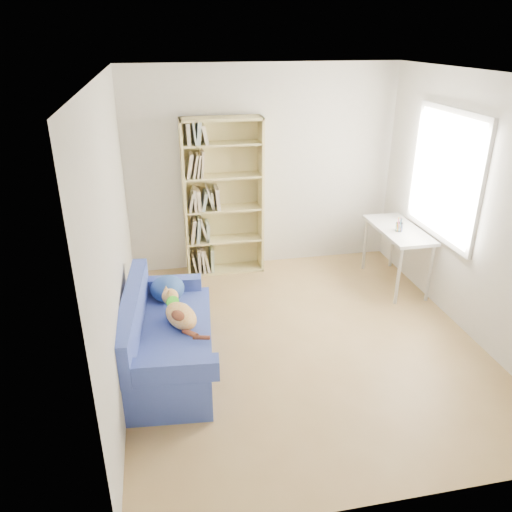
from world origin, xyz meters
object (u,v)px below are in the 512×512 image
(desk, at_px, (398,235))
(pen_cup, at_px, (399,226))
(bookshelf, at_px, (223,204))
(sofa, at_px, (166,337))

(desk, relative_size, pen_cup, 6.33)
(bookshelf, bearing_deg, desk, -21.86)
(sofa, bearing_deg, bookshelf, 72.20)
(bookshelf, height_order, desk, bookshelf)
(bookshelf, relative_size, desk, 1.86)
(desk, distance_m, pen_cup, 0.18)
(sofa, distance_m, pen_cup, 3.06)
(sofa, relative_size, pen_cup, 9.81)
(bookshelf, xyz_separation_m, pen_cup, (1.98, -0.90, -0.11))
(sofa, height_order, desk, sofa)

